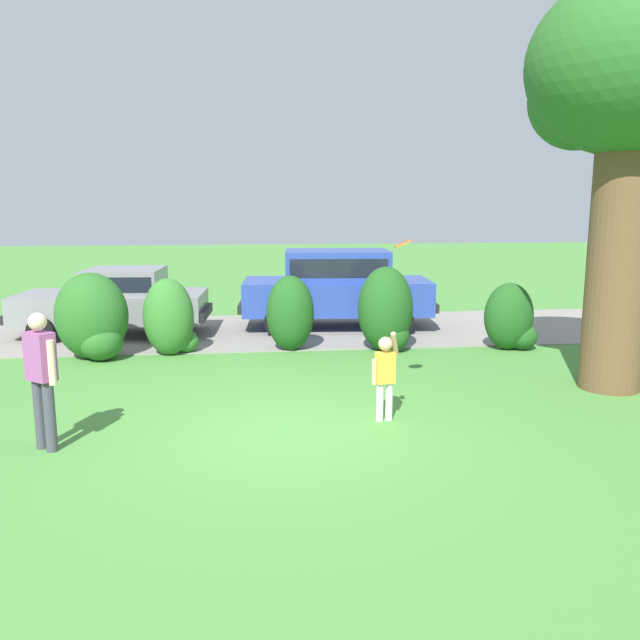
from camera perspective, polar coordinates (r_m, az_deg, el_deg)
name	(u,v)px	position (r m, az deg, el deg)	size (l,w,h in m)	color
ground_plane	(288,433)	(8.76, -2.87, -9.97)	(80.00, 80.00, 0.00)	#478438
driveway_strip	(270,331)	(15.49, -4.45, -0.96)	(28.00, 4.40, 0.02)	gray
oak_tree_large	(635,90)	(11.63, 26.16, 17.88)	(3.44, 3.26, 6.52)	brown
shrub_near_tree	(93,320)	(13.37, -19.50, 0.01)	(1.41, 1.22, 1.71)	#286023
shrub_centre_left	(170,319)	(13.30, -13.17, 0.08)	(1.08, 0.85, 1.56)	#33702B
shrub_centre	(290,313)	(13.33, -2.66, 0.61)	(0.99, 0.89, 1.57)	#1E511C
shrub_centre_right	(386,312)	(13.38, 5.90, 0.67)	(1.15, 1.08, 1.76)	#1E511C
shrub_far_end	(511,320)	(14.02, 16.59, 0.04)	(1.12, 0.85, 1.41)	#1E511C
parked_sedan	(116,299)	(15.57, -17.64, 1.76)	(4.50, 2.29, 1.56)	gray
parked_suv	(337,285)	(15.67, 1.50, 3.14)	(4.81, 2.35, 1.92)	#28429E
child_thrower	(385,371)	(9.07, 5.79, -4.55)	(0.43, 0.31, 1.29)	white
frisbee	(403,244)	(9.63, 7.40, 6.75)	(0.28, 0.28, 0.15)	orange
adult_onlooker	(42,374)	(8.60, -23.50, -4.39)	(0.43, 0.40, 1.74)	#3F3F4C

